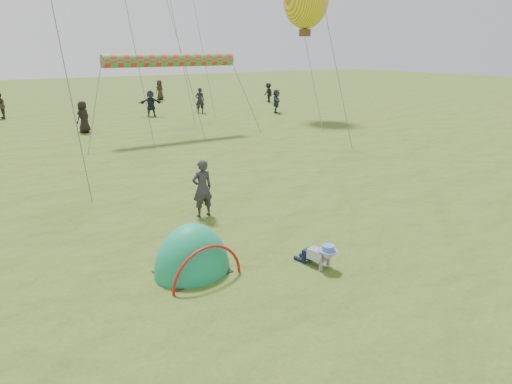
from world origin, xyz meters
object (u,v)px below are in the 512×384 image
popup_tent (193,272)px  balloon_kite (306,2)px  crawling_toddler (320,254)px  standing_adult (202,188)px

popup_tent → balloon_kite: (15.77, 16.33, 7.19)m
crawling_toddler → standing_adult: size_ratio=0.46×
crawling_toddler → standing_adult: (-0.72, 4.08, 0.52)m
popup_tent → crawling_toddler: bearing=-33.1°
popup_tent → standing_adult: standing_adult is taller
standing_adult → crawling_toddler: bearing=99.7°
crawling_toddler → popup_tent: 2.70m
crawling_toddler → standing_adult: standing_adult is taller
popup_tent → standing_adult: size_ratio=1.32×
crawling_toddler → balloon_kite: balloon_kite is taller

